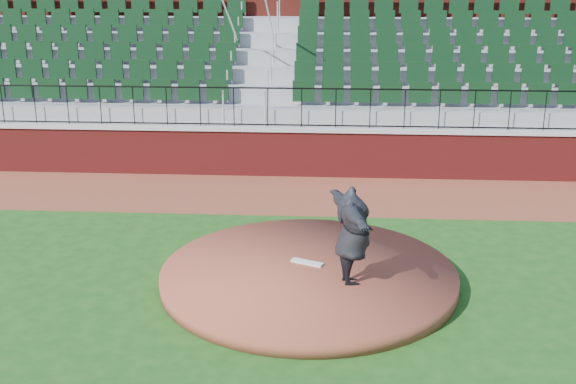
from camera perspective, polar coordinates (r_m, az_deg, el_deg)
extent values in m
plane|color=#1A4914|center=(12.56, -0.44, -7.76)|extent=(90.00, 90.00, 0.00)
cube|color=brown|center=(17.57, 0.80, -0.14)|extent=(34.00, 3.20, 0.01)
cube|color=maroon|center=(18.94, 1.05, 3.06)|extent=(34.00, 0.35, 1.20)
cube|color=#B7B7B7|center=(18.79, 1.07, 4.98)|extent=(34.00, 0.45, 0.10)
cube|color=maroon|center=(23.99, 1.70, 11.41)|extent=(34.00, 0.50, 5.50)
cylinder|color=brown|center=(12.81, 1.62, -6.62)|extent=(5.18, 5.18, 0.25)
cube|color=silver|center=(12.99, 1.51, -5.55)|extent=(0.60, 0.37, 0.04)
imported|color=black|center=(11.98, 5.09, -3.41)|extent=(1.06, 2.16, 1.70)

